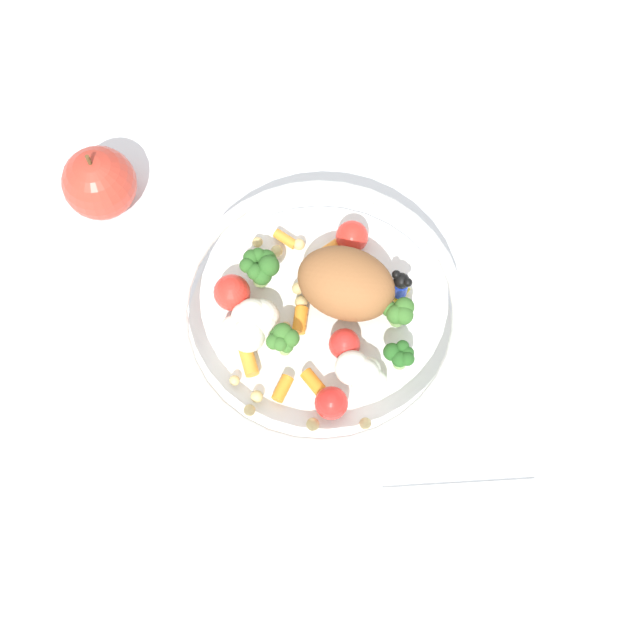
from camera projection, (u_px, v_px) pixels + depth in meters
name	position (u px, v px, depth m)	size (l,w,h in m)	color
ground_plane	(329.00, 325.00, 0.79)	(2.40, 2.40, 0.00)	white
food_container	(319.00, 315.00, 0.77)	(0.25, 0.25, 0.07)	white
loose_apple	(99.00, 183.00, 0.81)	(0.07, 0.07, 0.08)	#BC3828
folded_napkin	(468.00, 562.00, 0.71)	(0.13, 0.13, 0.01)	white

